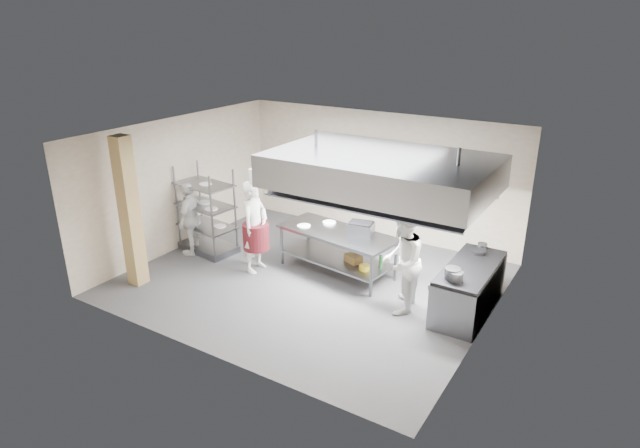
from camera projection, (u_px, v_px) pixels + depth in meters
The scene contains 23 objects.
floor at pixel (310, 280), 10.90m from camera, with size 7.00×7.00×0.00m, color #353537.
ceiling at pixel (309, 134), 9.81m from camera, with size 7.00×7.00×0.00m, color silver.
wall_back at pixel (378, 175), 12.73m from camera, with size 7.00×7.00×0.00m, color #B2A18D.
wall_left at pixel (180, 183), 12.07m from camera, with size 6.00×6.00×0.00m, color #B2A18D.
wall_right at pixel (491, 250), 8.64m from camera, with size 6.00×6.00×0.00m, color #B2A18D.
column at pixel (130, 213), 10.27m from camera, with size 0.30×0.30×3.00m, color tan.
exhaust_hood at pixel (381, 171), 9.71m from camera, with size 4.00×2.50×0.60m, color slate.
hood_strip_a at pixel (338, 180), 10.27m from camera, with size 1.60×0.12×0.04m, color white.
hood_strip_b at pixel (427, 196), 9.38m from camera, with size 1.60×0.12×0.04m, color white.
wall_shelf at pixel (449, 188), 11.72m from camera, with size 1.50×0.28×0.04m, color slate.
island at pixel (337, 252), 11.11m from camera, with size 2.48×1.03×0.91m, color gray, non-canonical shape.
island_worktop at pixel (337, 233), 10.95m from camera, with size 2.48×1.03×0.06m, color slate.
island_undershelf at pixel (337, 259), 11.16m from camera, with size 2.28×0.93×0.04m, color slate.
pass_rack at pixel (206, 210), 11.95m from camera, with size 1.30×0.76×1.96m, color slate, non-canonical shape.
cooking_range at pixel (468, 290), 9.63m from camera, with size 0.80×2.00×0.84m, color slate.
range_top at pixel (471, 267), 9.47m from camera, with size 0.78×1.96×0.06m, color black.
chef_head at pixel (255, 227), 11.01m from camera, with size 0.71×0.47×1.95m, color white.
chef_line at pixel (402, 262), 9.47m from camera, with size 0.94×0.73×1.94m, color silver.
chef_plating at pixel (191, 219), 11.87m from camera, with size 0.97×0.40×1.66m, color white.
griddle at pixel (361, 229), 10.75m from camera, with size 0.50×0.39×0.24m, color slate.
wicker_basket at pixel (353, 258), 10.94m from camera, with size 0.34×0.23×0.15m, color olive.
stockpot at pixel (452, 273), 8.98m from camera, with size 0.27×0.27×0.19m, color gray.
plate_stack at pixel (207, 225), 12.08m from camera, with size 0.28×0.28×0.05m, color white.
Camera 1 is at (5.30, -8.18, 5.02)m, focal length 30.00 mm.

